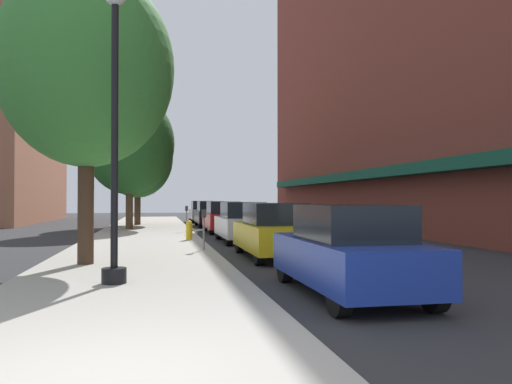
{
  "coord_description": "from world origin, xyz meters",
  "views": [
    {
      "loc": [
        0.54,
        -4.65,
        1.76
      ],
      "look_at": [
        5.65,
        20.91,
        2.15
      ],
      "focal_mm": 34.91,
      "sensor_mm": 36.0,
      "label": 1
    }
  ],
  "objects_px": {
    "tree_near": "(138,158)",
    "fire_hydrant": "(189,230)",
    "car_red": "(223,217)",
    "car_black": "(210,214)",
    "parking_meter_near": "(204,224)",
    "tree_mid": "(87,68)",
    "car_white": "(242,223)",
    "tree_far": "(130,144)",
    "car_blue": "(349,251)",
    "car_yellow": "(274,231)",
    "car_silver": "(202,212)",
    "parking_meter_far": "(187,215)",
    "lamppost": "(115,126)"
  },
  "relations": [
    {
      "from": "tree_near",
      "to": "fire_hydrant",
      "type": "bearing_deg",
      "value": -78.94
    },
    {
      "from": "tree_near",
      "to": "car_red",
      "type": "height_order",
      "value": "tree_near"
    },
    {
      "from": "car_black",
      "to": "parking_meter_near",
      "type": "bearing_deg",
      "value": -95.63
    },
    {
      "from": "tree_mid",
      "to": "tree_near",
      "type": "bearing_deg",
      "value": 88.43
    },
    {
      "from": "fire_hydrant",
      "to": "car_white",
      "type": "height_order",
      "value": "car_white"
    },
    {
      "from": "tree_far",
      "to": "car_black",
      "type": "height_order",
      "value": "tree_far"
    },
    {
      "from": "fire_hydrant",
      "to": "car_blue",
      "type": "xyz_separation_m",
      "value": [
        2.16,
        -11.73,
        0.29
      ]
    },
    {
      "from": "tree_far",
      "to": "car_red",
      "type": "xyz_separation_m",
      "value": [
        4.96,
        -2.5,
        -4.09
      ]
    },
    {
      "from": "car_blue",
      "to": "car_yellow",
      "type": "bearing_deg",
      "value": 91.07
    },
    {
      "from": "car_silver",
      "to": "car_yellow",
      "type": "bearing_deg",
      "value": -90.11
    },
    {
      "from": "car_white",
      "to": "car_black",
      "type": "distance_m",
      "value": 12.45
    },
    {
      "from": "parking_meter_far",
      "to": "car_yellow",
      "type": "distance_m",
      "value": 11.37
    },
    {
      "from": "parking_meter_far",
      "to": "tree_mid",
      "type": "distance_m",
      "value": 13.57
    },
    {
      "from": "parking_meter_near",
      "to": "car_red",
      "type": "bearing_deg",
      "value": 78.98
    },
    {
      "from": "tree_mid",
      "to": "car_yellow",
      "type": "bearing_deg",
      "value": 13.85
    },
    {
      "from": "lamppost",
      "to": "car_blue",
      "type": "distance_m",
      "value": 5.11
    },
    {
      "from": "lamppost",
      "to": "car_black",
      "type": "height_order",
      "value": "lamppost"
    },
    {
      "from": "parking_meter_near",
      "to": "car_red",
      "type": "relative_size",
      "value": 0.3
    },
    {
      "from": "lamppost",
      "to": "car_blue",
      "type": "relative_size",
      "value": 1.37
    },
    {
      "from": "parking_meter_near",
      "to": "car_blue",
      "type": "distance_m",
      "value": 7.85
    },
    {
      "from": "parking_meter_near",
      "to": "car_yellow",
      "type": "bearing_deg",
      "value": -40.54
    },
    {
      "from": "tree_mid",
      "to": "car_red",
      "type": "bearing_deg",
      "value": 68.04
    },
    {
      "from": "fire_hydrant",
      "to": "tree_mid",
      "type": "bearing_deg",
      "value": -113.46
    },
    {
      "from": "lamppost",
      "to": "fire_hydrant",
      "type": "height_order",
      "value": "lamppost"
    },
    {
      "from": "parking_meter_far",
      "to": "car_red",
      "type": "bearing_deg",
      "value": 14.01
    },
    {
      "from": "lamppost",
      "to": "car_red",
      "type": "distance_m",
      "value": 16.88
    },
    {
      "from": "tree_near",
      "to": "car_silver",
      "type": "height_order",
      "value": "tree_near"
    },
    {
      "from": "car_red",
      "to": "car_white",
      "type": "bearing_deg",
      "value": -89.23
    },
    {
      "from": "car_yellow",
      "to": "parking_meter_near",
      "type": "bearing_deg",
      "value": 141.62
    },
    {
      "from": "lamppost",
      "to": "tree_far",
      "type": "xyz_separation_m",
      "value": [
        -0.69,
        18.65,
        1.7
      ]
    },
    {
      "from": "car_red",
      "to": "car_silver",
      "type": "relative_size",
      "value": 1.0
    },
    {
      "from": "tree_far",
      "to": "car_silver",
      "type": "distance_m",
      "value": 11.88
    },
    {
      "from": "fire_hydrant",
      "to": "parking_meter_far",
      "type": "height_order",
      "value": "parking_meter_far"
    },
    {
      "from": "car_blue",
      "to": "tree_far",
      "type": "bearing_deg",
      "value": 104.93
    },
    {
      "from": "tree_near",
      "to": "car_black",
      "type": "relative_size",
      "value": 1.63
    },
    {
      "from": "car_blue",
      "to": "fire_hydrant",
      "type": "bearing_deg",
      "value": 101.49
    },
    {
      "from": "car_yellow",
      "to": "car_red",
      "type": "bearing_deg",
      "value": 92.15
    },
    {
      "from": "tree_far",
      "to": "car_red",
      "type": "relative_size",
      "value": 1.78
    },
    {
      "from": "tree_mid",
      "to": "car_silver",
      "type": "distance_m",
      "value": 26.35
    },
    {
      "from": "fire_hydrant",
      "to": "parking_meter_far",
      "type": "bearing_deg",
      "value": 87.8
    },
    {
      "from": "lamppost",
      "to": "tree_far",
      "type": "distance_m",
      "value": 18.74
    },
    {
      "from": "lamppost",
      "to": "car_red",
      "type": "xyz_separation_m",
      "value": [
        4.27,
        16.15,
        -2.39
      ]
    },
    {
      "from": "car_white",
      "to": "car_red",
      "type": "relative_size",
      "value": 1.0
    },
    {
      "from": "tree_mid",
      "to": "car_black",
      "type": "distance_m",
      "value": 20.55
    },
    {
      "from": "lamppost",
      "to": "car_blue",
      "type": "xyz_separation_m",
      "value": [
        4.27,
        -1.47,
        -2.39
      ]
    },
    {
      "from": "car_yellow",
      "to": "car_black",
      "type": "distance_m",
      "value": 18.11
    },
    {
      "from": "car_silver",
      "to": "tree_far",
      "type": "bearing_deg",
      "value": -116.53
    },
    {
      "from": "tree_near",
      "to": "car_yellow",
      "type": "relative_size",
      "value": 1.63
    },
    {
      "from": "tree_mid",
      "to": "car_yellow",
      "type": "distance_m",
      "value": 6.9
    },
    {
      "from": "lamppost",
      "to": "car_silver",
      "type": "xyz_separation_m",
      "value": [
        4.27,
        28.64,
        -2.39
      ]
    }
  ]
}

